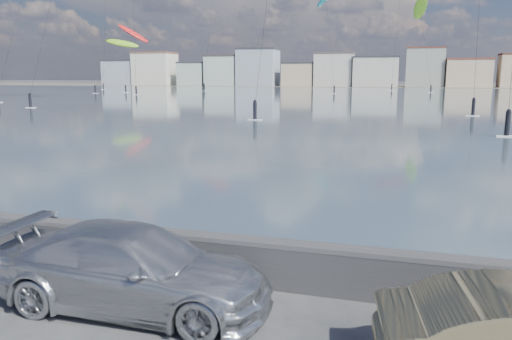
# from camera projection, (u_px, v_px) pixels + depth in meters

# --- Properties ---
(ground) EXTENTS (700.00, 700.00, 0.00)m
(ground) POSITION_uv_depth(u_px,v_px,m) (130.00, 340.00, 8.27)
(ground) COLOR #333335
(ground) RESTS_ON ground
(bay_water) EXTENTS (500.00, 177.00, 0.00)m
(bay_water) POSITION_uv_depth(u_px,v_px,m) (381.00, 98.00, 94.51)
(bay_water) COLOR #323E4F
(bay_water) RESTS_ON ground
(far_shore_strip) EXTENTS (500.00, 60.00, 0.00)m
(far_shore_strip) POSITION_uv_depth(u_px,v_px,m) (393.00, 86.00, 196.79)
(far_shore_strip) COLOR #4C473D
(far_shore_strip) RESTS_ON ground
(seawall) EXTENTS (400.00, 0.36, 1.08)m
(seawall) POSITION_uv_depth(u_px,v_px,m) (194.00, 252.00, 10.70)
(seawall) COLOR #28282B
(seawall) RESTS_ON ground
(far_buildings) EXTENTS (240.79, 13.26, 14.60)m
(far_buildings) POSITION_uv_depth(u_px,v_px,m) (397.00, 70.00, 182.10)
(far_buildings) COLOR #9EA8B7
(far_buildings) RESTS_ON ground
(car_silver) EXTENTS (5.31, 2.22, 1.53)m
(car_silver) POSITION_uv_depth(u_px,v_px,m) (134.00, 268.00, 9.35)
(car_silver) COLOR silver
(car_silver) RESTS_ON ground
(kitesurfer_1) EXTENTS (6.38, 15.42, 24.82)m
(kitesurfer_1) POSITION_uv_depth(u_px,v_px,m) (420.00, 8.00, 130.09)
(kitesurfer_1) COLOR #8CD826
(kitesurfer_1) RESTS_ON ground
(kitesurfer_4) EXTENTS (10.92, 10.75, 13.96)m
(kitesurfer_4) POSITION_uv_depth(u_px,v_px,m) (121.00, 44.00, 123.17)
(kitesurfer_4) COLOR #8CD826
(kitesurfer_4) RESTS_ON ground
(kitesurfer_17) EXTENTS (8.17, 12.33, 18.05)m
(kitesurfer_17) POSITION_uv_depth(u_px,v_px,m) (133.00, 34.00, 131.02)
(kitesurfer_17) COLOR red
(kitesurfer_17) RESTS_ON ground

